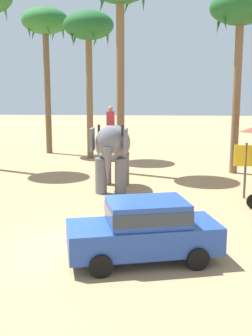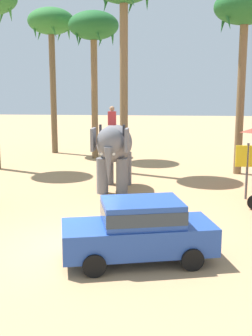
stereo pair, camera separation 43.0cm
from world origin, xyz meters
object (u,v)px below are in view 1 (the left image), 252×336
car_sedan_foreground (145,228)px  palm_tree_far_back (89,31)px  elephant_with_mahout (112,147)px  palm_tree_left_of_road (240,14)px  palm_tree_behind_elephant (45,27)px  signboard_yellow (246,159)px

car_sedan_foreground → palm_tree_far_back: bearing=103.5°
car_sedan_foreground → palm_tree_far_back: size_ratio=0.47×
elephant_with_mahout → palm_tree_left_of_road: size_ratio=0.40×
car_sedan_foreground → elephant_with_mahout: bearing=101.8°
palm_tree_left_of_road → palm_tree_far_back: bearing=153.0°
palm_tree_behind_elephant → palm_tree_left_of_road: 13.61m
palm_tree_behind_elephant → car_sedan_foreground: bearing=-68.8°
palm_tree_far_back → car_sedan_foreground: bearing=-76.5°
palm_tree_behind_elephant → palm_tree_left_of_road: bearing=-28.5°
signboard_yellow → palm_tree_behind_elephant: bearing=133.5°
palm_tree_far_back → signboard_yellow: bearing=-50.8°
palm_tree_far_back → signboard_yellow: size_ratio=3.93×
elephant_with_mahout → palm_tree_behind_elephant: size_ratio=0.39×
elephant_with_mahout → signboard_yellow: (5.78, -1.11, -0.30)m
palm_tree_behind_elephant → palm_tree_far_back: 3.94m
palm_tree_left_of_road → signboard_yellow: 8.74m
palm_tree_far_back → palm_tree_left_of_road: bearing=-27.0°
palm_tree_behind_elephant → palm_tree_left_of_road: size_ratio=1.04×
elephant_with_mahout → palm_tree_left_of_road: 10.03m
elephant_with_mahout → palm_tree_left_of_road: palm_tree_left_of_road is taller
palm_tree_far_back → signboard_yellow: 14.45m
palm_tree_far_back → signboard_yellow: palm_tree_far_back is taller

